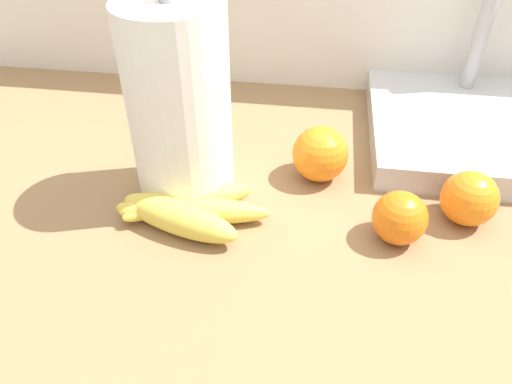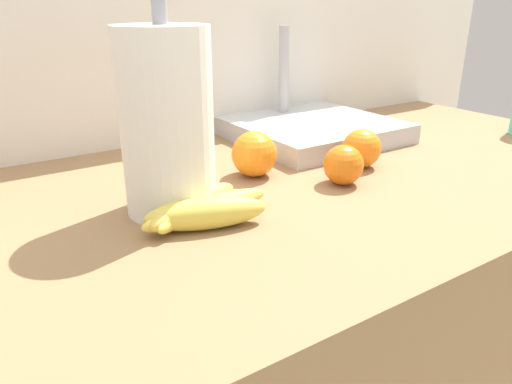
{
  "view_description": "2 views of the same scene",
  "coord_description": "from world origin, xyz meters",
  "px_view_note": "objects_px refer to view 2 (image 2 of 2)",
  "views": [
    {
      "loc": [
        -0.05,
        -0.51,
        1.27
      ],
      "look_at": [
        -0.12,
        -0.04,
        0.89
      ],
      "focal_mm": 33.77,
      "sensor_mm": 36.0,
      "label": 1
    },
    {
      "loc": [
        -0.48,
        -0.61,
        1.14
      ],
      "look_at": [
        -0.13,
        -0.07,
        0.88
      ],
      "focal_mm": 33.75,
      "sensor_mm": 36.0,
      "label": 2
    }
  ],
  "objects_px": {
    "orange_center": "(343,165)",
    "orange_back_right": "(254,154)",
    "banana_bunch": "(199,209)",
    "orange_right": "(362,148)",
    "sink_basin": "(312,128)",
    "paper_towel_roll": "(167,123)"
  },
  "relations": [
    {
      "from": "orange_right",
      "to": "orange_back_right",
      "type": "bearing_deg",
      "value": 160.62
    },
    {
      "from": "orange_right",
      "to": "paper_towel_roll",
      "type": "xyz_separation_m",
      "value": [
        -0.37,
        0.01,
        0.09
      ]
    },
    {
      "from": "orange_center",
      "to": "orange_back_right",
      "type": "bearing_deg",
      "value": 131.23
    },
    {
      "from": "orange_right",
      "to": "sink_basin",
      "type": "relative_size",
      "value": 0.21
    },
    {
      "from": "orange_center",
      "to": "orange_back_right",
      "type": "xyz_separation_m",
      "value": [
        -0.1,
        0.11,
        0.01
      ]
    },
    {
      "from": "banana_bunch",
      "to": "paper_towel_roll",
      "type": "xyz_separation_m",
      "value": [
        -0.01,
        0.06,
        0.11
      ]
    },
    {
      "from": "orange_center",
      "to": "orange_back_right",
      "type": "distance_m",
      "value": 0.15
    },
    {
      "from": "orange_center",
      "to": "sink_basin",
      "type": "height_order",
      "value": "sink_basin"
    },
    {
      "from": "orange_center",
      "to": "paper_towel_roll",
      "type": "height_order",
      "value": "paper_towel_roll"
    },
    {
      "from": "orange_center",
      "to": "paper_towel_roll",
      "type": "distance_m",
      "value": 0.3
    },
    {
      "from": "paper_towel_roll",
      "to": "orange_center",
      "type": "bearing_deg",
      "value": -11.99
    },
    {
      "from": "orange_center",
      "to": "sink_basin",
      "type": "bearing_deg",
      "value": 60.66
    },
    {
      "from": "orange_center",
      "to": "orange_back_right",
      "type": "height_order",
      "value": "orange_back_right"
    },
    {
      "from": "banana_bunch",
      "to": "orange_back_right",
      "type": "bearing_deg",
      "value": 34.82
    },
    {
      "from": "orange_center",
      "to": "orange_back_right",
      "type": "relative_size",
      "value": 0.84
    },
    {
      "from": "banana_bunch",
      "to": "sink_basin",
      "type": "xyz_separation_m",
      "value": [
        0.41,
        0.25,
        0.0
      ]
    },
    {
      "from": "orange_center",
      "to": "orange_right",
      "type": "relative_size",
      "value": 0.94
    },
    {
      "from": "orange_center",
      "to": "orange_right",
      "type": "bearing_deg",
      "value": 28.23
    },
    {
      "from": "orange_right",
      "to": "sink_basin",
      "type": "distance_m",
      "value": 0.21
    },
    {
      "from": "orange_back_right",
      "to": "paper_towel_roll",
      "type": "bearing_deg",
      "value": -162.87
    },
    {
      "from": "paper_towel_roll",
      "to": "sink_basin",
      "type": "xyz_separation_m",
      "value": [
        0.42,
        0.19,
        -0.1
      ]
    },
    {
      "from": "banana_bunch",
      "to": "orange_right",
      "type": "xyz_separation_m",
      "value": [
        0.36,
        0.05,
        0.02
      ]
    }
  ]
}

